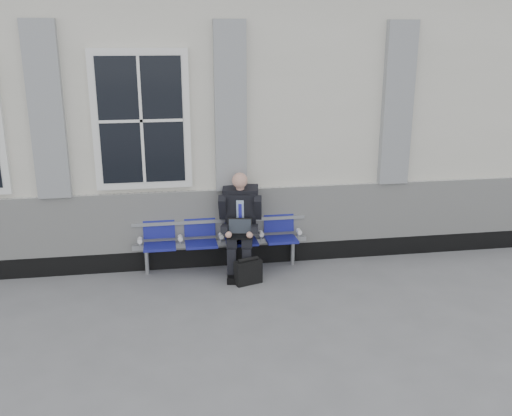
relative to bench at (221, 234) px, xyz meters
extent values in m
plane|color=slate|center=(-1.42, -1.32, -0.55)|extent=(70.00, 70.00, 0.00)
cube|color=silver|center=(-1.42, 2.18, 1.55)|extent=(14.00, 4.00, 4.20)
cube|color=black|center=(-1.42, 0.15, -0.40)|extent=(14.00, 0.10, 0.30)
cube|color=silver|center=(-1.42, 0.14, 0.20)|extent=(14.00, 0.08, 0.90)
cube|color=gray|center=(-2.32, 0.12, 1.85)|extent=(0.45, 0.14, 2.40)
cube|color=gray|center=(0.18, 0.12, 1.85)|extent=(0.45, 0.14, 2.40)
cube|color=gray|center=(2.68, 0.12, 1.85)|extent=(0.45, 0.14, 2.40)
cube|color=white|center=(-1.07, 0.14, 1.70)|extent=(1.35, 0.10, 1.95)
cube|color=black|center=(-1.07, 0.09, 1.70)|extent=(1.15, 0.02, 1.75)
cube|color=#9EA0A3|center=(0.00, -0.02, -0.13)|extent=(2.60, 0.07, 0.07)
cube|color=#9EA0A3|center=(0.00, 0.10, 0.18)|extent=(2.60, 0.05, 0.05)
cylinder|color=#9EA0A3|center=(-1.10, -0.02, -0.36)|extent=(0.06, 0.06, 0.39)
cylinder|color=#9EA0A3|center=(1.10, -0.02, -0.36)|extent=(0.06, 0.06, 0.39)
cube|color=navy|center=(-0.90, -0.10, -0.10)|extent=(0.46, 0.42, 0.07)
cube|color=navy|center=(-0.90, 0.11, 0.16)|extent=(0.46, 0.10, 0.40)
cube|color=navy|center=(-0.30, -0.10, -0.10)|extent=(0.46, 0.42, 0.07)
cube|color=navy|center=(-0.30, 0.11, 0.16)|extent=(0.46, 0.10, 0.40)
cube|color=navy|center=(0.30, -0.10, -0.10)|extent=(0.46, 0.42, 0.07)
cube|color=navy|center=(0.30, 0.11, 0.16)|extent=(0.46, 0.10, 0.40)
cube|color=navy|center=(0.90, -0.10, -0.10)|extent=(0.46, 0.42, 0.07)
cube|color=navy|center=(0.90, 0.11, 0.16)|extent=(0.46, 0.10, 0.40)
cylinder|color=white|center=(-1.18, -0.07, 0.00)|extent=(0.07, 0.12, 0.07)
cylinder|color=white|center=(-0.60, -0.07, 0.00)|extent=(0.07, 0.12, 0.07)
cylinder|color=white|center=(0.00, -0.07, 0.00)|extent=(0.07, 0.12, 0.07)
cylinder|color=white|center=(0.60, -0.07, 0.00)|extent=(0.07, 0.12, 0.07)
cylinder|color=white|center=(1.18, -0.07, 0.00)|extent=(0.07, 0.12, 0.07)
cube|color=black|center=(0.10, -0.49, -0.50)|extent=(0.17, 0.30, 0.10)
cube|color=black|center=(0.31, -0.53, -0.50)|extent=(0.17, 0.30, 0.10)
cube|color=black|center=(0.11, -0.42, -0.31)|extent=(0.15, 0.16, 0.47)
cube|color=black|center=(0.32, -0.46, -0.31)|extent=(0.15, 0.16, 0.47)
cube|color=black|center=(0.16, -0.19, -0.01)|extent=(0.24, 0.50, 0.15)
cube|color=black|center=(0.37, -0.23, -0.01)|extent=(0.24, 0.50, 0.15)
cube|color=black|center=(0.30, 0.00, 0.35)|extent=(0.51, 0.44, 0.68)
cube|color=silver|center=(0.28, -0.13, 0.37)|extent=(0.12, 0.12, 0.38)
cube|color=#2828BC|center=(0.28, -0.14, 0.35)|extent=(0.06, 0.09, 0.32)
cube|color=black|center=(0.30, -0.03, 0.67)|extent=(0.55, 0.35, 0.15)
cylinder|color=#D79C86|center=(0.29, -0.09, 0.74)|extent=(0.12, 0.12, 0.11)
sphere|color=#D79C86|center=(0.28, -0.15, 0.85)|extent=(0.22, 0.22, 0.22)
cube|color=black|center=(0.03, -0.06, 0.43)|extent=(0.16, 0.32, 0.40)
cube|color=black|center=(0.54, -0.16, 0.43)|extent=(0.16, 0.32, 0.40)
cube|color=black|center=(0.04, -0.26, 0.18)|extent=(0.16, 0.35, 0.15)
cube|color=black|center=(0.46, -0.34, 0.18)|extent=(0.16, 0.35, 0.15)
sphere|color=#D79C86|center=(0.07, -0.42, 0.13)|extent=(0.10, 0.10, 0.10)
sphere|color=#D79C86|center=(0.37, -0.47, 0.13)|extent=(0.10, 0.10, 0.10)
cube|color=black|center=(0.23, -0.36, 0.08)|extent=(0.39, 0.31, 0.02)
cube|color=black|center=(0.26, -0.24, 0.19)|extent=(0.36, 0.16, 0.23)
cube|color=black|center=(0.26, -0.25, 0.19)|extent=(0.33, 0.13, 0.19)
cube|color=black|center=(0.32, -0.60, -0.38)|extent=(0.41, 0.27, 0.34)
cylinder|color=black|center=(0.32, -0.60, -0.19)|extent=(0.31, 0.15, 0.06)
camera|label=1|loc=(-0.77, -7.97, 2.85)|focal=40.00mm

